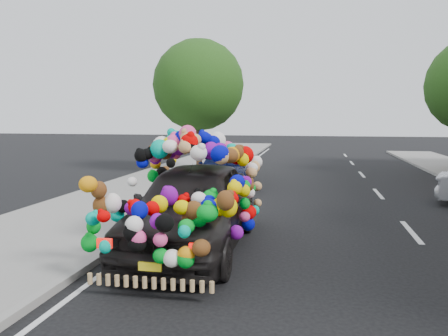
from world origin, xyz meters
name	(u,v)px	position (x,y,z in m)	size (l,w,h in m)	color
ground	(253,224)	(0.00, 0.00, 0.00)	(100.00, 100.00, 0.00)	black
sidewalk	(89,214)	(-4.30, 0.00, 0.06)	(4.00, 60.00, 0.12)	gray
kerb	(160,217)	(-2.35, 0.00, 0.07)	(0.15, 60.00, 0.13)	gray
lane_markings	(411,232)	(3.60, 0.00, 0.01)	(6.00, 50.00, 0.01)	silver
tree_near_sidewalk	(199,85)	(-3.80, 9.50, 4.02)	(4.20, 4.20, 6.13)	#332114
plush_art_car	(194,187)	(-0.89, -2.09, 1.21)	(2.45, 5.21, 2.34)	black
navy_sedan	(225,169)	(-1.80, 5.61, 0.66)	(1.85, 4.54, 1.32)	black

